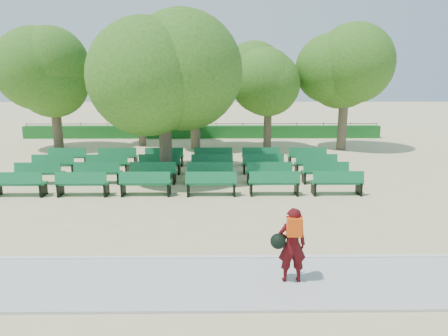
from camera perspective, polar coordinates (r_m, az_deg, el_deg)
ground at (r=15.81m, az=-5.20°, el=-3.11°), size 120.00×120.00×0.00m
paving at (r=8.95m, az=-9.02°, el=-15.92°), size 30.00×2.20×0.06m
curb at (r=9.95m, az=-8.06°, el=-12.67°), size 30.00×0.12×0.10m
hedge at (r=29.44m, az=-3.10°, el=5.18°), size 26.00×0.70×0.90m
fence at (r=29.90m, az=-3.06°, el=4.43°), size 26.00×0.10×1.02m
tree_line at (r=25.56m, az=-3.47°, el=3.01°), size 21.80×6.80×7.04m
bench_array at (r=17.58m, az=-5.63°, el=-1.17°), size 1.88×0.59×1.19m
tree_among at (r=17.22m, az=-8.70°, el=14.17°), size 4.79×4.79×6.97m
person at (r=8.61m, az=9.56°, el=-10.66°), size 0.77×0.47×1.63m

